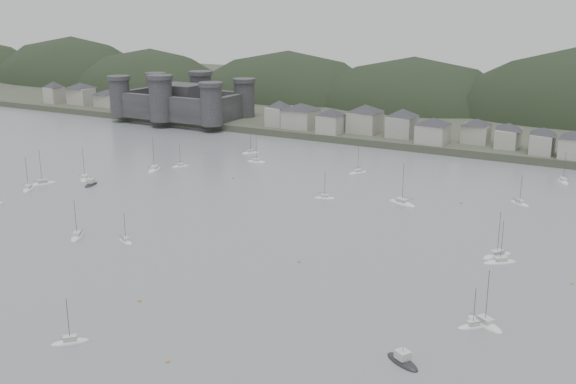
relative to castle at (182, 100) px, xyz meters
The scene contains 10 objects.
ground 216.45m from the castle, 56.28° to the right, with size 900.00×900.00×0.00m, color slate.
far_shore_land 166.61m from the castle, 43.83° to the left, with size 900.00×250.00×3.00m, color #383D2D.
forested_ridge 155.26m from the castle, 35.67° to the left, with size 851.55×103.94×102.57m.
castle is the anchor object (origin of this frame).
waterfront_town 170.64m from the castle, ahead, with size 451.48×28.46×12.92m.
sailboat_lead 130.75m from the castle, 23.88° to the right, with size 5.94×7.62×10.23m.
moored_fleet 159.87m from the castle, 44.48° to the right, with size 263.53×177.45×13.76m.
motor_launch_near 247.05m from the castle, 43.49° to the right, with size 7.85×6.08×3.80m.
motor_launch_far 121.61m from the castle, 66.54° to the right, with size 4.35×7.50×3.71m.
mooring_buoys 170.32m from the castle, 46.69° to the right, with size 174.24×137.36×0.70m.
Camera 1 is at (93.13, -90.14, 59.62)m, focal length 42.63 mm.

